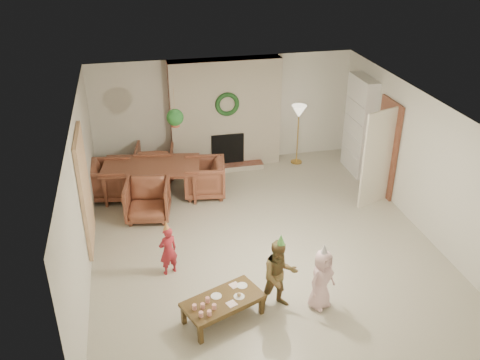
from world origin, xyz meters
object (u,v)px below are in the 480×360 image
object	(u,v)px
dining_chair_right	(204,178)
child_red	(168,251)
child_plaid	(279,275)
dining_table	(152,181)
dining_chair_far	(155,161)
coffee_table_top	(223,300)
dining_chair_near	(148,200)
dining_chair_left	(109,180)
child_pink	(322,279)

from	to	relation	value
dining_chair_right	child_red	bearing A→B (deg)	-12.33
child_plaid	child_red	bearing A→B (deg)	139.33
dining_table	child_plaid	world-z (taller)	child_plaid
dining_chair_far	dining_chair_right	xyz separation A→B (m)	(0.94, -1.03, 0.00)
dining_table	child_red	distance (m)	2.72
coffee_table_top	child_red	world-z (taller)	child_red
dining_chair_near	coffee_table_top	xyz separation A→B (m)	(0.89, -3.11, -0.06)
dining_chair_near	child_plaid	distance (m)	3.51
dining_chair_far	dining_chair_left	bearing A→B (deg)	45.00
child_plaid	dining_chair_right	bearing A→B (deg)	95.26
child_pink	child_plaid	bearing A→B (deg)	140.68
dining_chair_right	coffee_table_top	xyz separation A→B (m)	(-0.33, -3.80, -0.06)
dining_chair_far	child_red	size ratio (longest dim) A/B	0.97
coffee_table_top	child_red	distance (m)	1.43
child_pink	child_red	bearing A→B (deg)	120.17
dining_table	coffee_table_top	distance (m)	4.04
child_plaid	child_pink	size ratio (longest dim) A/B	1.18
dining_chair_right	child_plaid	size ratio (longest dim) A/B	0.73
dining_table	dining_chair_left	world-z (taller)	dining_chair_left
dining_chair_left	child_red	world-z (taller)	child_red
dining_table	dining_chair_near	bearing A→B (deg)	-90.00
dining_chair_far	dining_chair_right	size ratio (longest dim) A/B	1.00
dining_chair_left	child_red	xyz separation A→B (m)	(0.95, -2.85, 0.05)
dining_table	dining_chair_left	bearing A→B (deg)	-180.00
coffee_table_top	child_pink	distance (m)	1.49
child_plaid	child_pink	bearing A→B (deg)	-13.59
dining_chair_far	dining_table	bearing A→B (deg)	90.00
dining_table	dining_chair_right	bearing A→B (deg)	0.00
coffee_table_top	dining_chair_near	bearing A→B (deg)	83.53
dining_chair_near	dining_chair_far	xyz separation A→B (m)	(0.27, 1.72, 0.00)
dining_chair_near	child_red	xyz separation A→B (m)	(0.22, -1.85, 0.05)
child_red	dining_chair_left	bearing A→B (deg)	-93.81
child_plaid	child_pink	xyz separation A→B (m)	(0.62, -0.12, -0.09)
child_red	child_plaid	bearing A→B (deg)	120.05
child_pink	dining_table	bearing A→B (deg)	90.45
dining_chair_far	coffee_table_top	bearing A→B (deg)	106.21
dining_chair_near	coffee_table_top	world-z (taller)	dining_chair_near
dining_table	dining_chair_left	distance (m)	0.87
coffee_table_top	child_plaid	size ratio (longest dim) A/B	1.00
dining_chair_left	child_pink	world-z (taller)	child_pink
dining_chair_near	child_plaid	bearing A→B (deg)	-51.03
dining_chair_right	child_red	distance (m)	2.73
dining_chair_near	dining_chair_far	distance (m)	1.75
coffee_table_top	child_red	size ratio (longest dim) A/B	1.32
dining_table	coffee_table_top	world-z (taller)	dining_table
dining_chair_far	child_plaid	bearing A→B (deg)	116.24
dining_chair_near	dining_chair_left	bearing A→B (deg)	135.00
dining_chair_far	child_red	world-z (taller)	child_red
dining_chair_right	coffee_table_top	size ratio (longest dim) A/B	0.73
child_plaid	coffee_table_top	bearing A→B (deg)	-177.73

